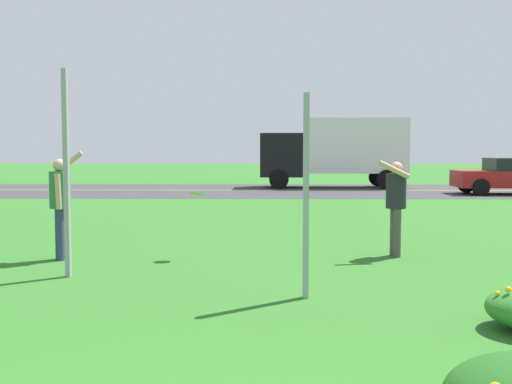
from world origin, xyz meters
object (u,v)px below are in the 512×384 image
at_px(sign_post_by_roadside, 306,196).
at_px(frisbee_lime, 197,194).
at_px(person_thrower_green_shirt, 60,199).
at_px(sign_post_near_path, 66,174).
at_px(person_catcher_dark_shirt, 396,200).
at_px(box_truck_black, 335,149).

relative_size(sign_post_by_roadside, frisbee_lime, 9.70).
distance_m(person_thrower_green_shirt, frisbee_lime, 2.24).
bearing_deg(sign_post_by_roadside, sign_post_near_path, 160.15).
bearing_deg(sign_post_near_path, person_catcher_dark_shirt, 19.50).
bearing_deg(person_thrower_green_shirt, frisbee_lime, 5.58).
relative_size(frisbee_lime, box_truck_black, 0.04).
relative_size(person_catcher_dark_shirt, box_truck_black, 0.25).
height_order(sign_post_near_path, person_catcher_dark_shirt, sign_post_near_path).
relative_size(sign_post_by_roadside, box_truck_black, 0.38).
xyz_separation_m(sign_post_by_roadside, person_thrower_green_shirt, (-3.88, 2.56, -0.25)).
relative_size(sign_post_by_roadside, person_thrower_green_shirt, 1.39).
height_order(person_catcher_dark_shirt, frisbee_lime, person_catcher_dark_shirt).
xyz_separation_m(sign_post_by_roadside, box_truck_black, (2.68, 21.60, 0.55)).
bearing_deg(person_catcher_dark_shirt, frisbee_lime, -176.56).
height_order(sign_post_by_roadside, person_catcher_dark_shirt, sign_post_by_roadside).
xyz_separation_m(sign_post_near_path, person_catcher_dark_shirt, (5.03, 1.78, -0.51)).
height_order(sign_post_by_roadside, person_thrower_green_shirt, sign_post_by_roadside).
distance_m(person_catcher_dark_shirt, frisbee_lime, 3.37).
bearing_deg(box_truck_black, frisbee_lime, -102.97).
relative_size(sign_post_near_path, frisbee_lime, 11.44).
bearing_deg(person_thrower_green_shirt, sign_post_by_roadside, -33.45).
bearing_deg(sign_post_near_path, box_truck_black, 73.59).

